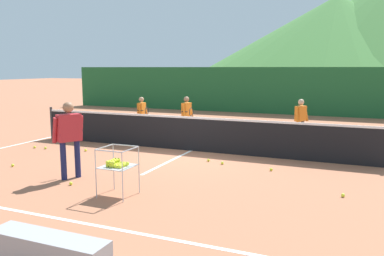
# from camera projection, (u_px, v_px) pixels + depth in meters

# --- Properties ---
(ground_plane) EXTENTS (120.00, 120.00, 0.00)m
(ground_plane) POSITION_uv_depth(u_px,v_px,m) (191.00, 151.00, 11.21)
(ground_plane) COLOR #A86647
(line_baseline_near) EXTENTS (10.52, 0.08, 0.01)m
(line_baseline_near) POSITION_uv_depth(u_px,v_px,m) (54.00, 218.00, 6.20)
(line_baseline_near) COLOR white
(line_baseline_near) RESTS_ON ground
(line_baseline_far) EXTENTS (10.52, 0.08, 0.01)m
(line_baseline_far) POSITION_uv_depth(u_px,v_px,m) (243.00, 125.00, 16.08)
(line_baseline_far) COLOR white
(line_baseline_far) RESTS_ON ground
(line_sideline_west) EXTENTS (0.08, 10.85, 0.01)m
(line_sideline_west) POSITION_uv_depth(u_px,v_px,m) (47.00, 138.00, 13.23)
(line_sideline_west) COLOR white
(line_sideline_west) RESTS_ON ground
(line_service_center) EXTENTS (0.08, 5.59, 0.01)m
(line_service_center) POSITION_uv_depth(u_px,v_px,m) (191.00, 151.00, 11.21)
(line_service_center) COLOR white
(line_service_center) RESTS_ON ground
(tennis_net) EXTENTS (10.11, 0.08, 1.05)m
(tennis_net) POSITION_uv_depth(u_px,v_px,m) (191.00, 133.00, 11.13)
(tennis_net) COLOR #333338
(tennis_net) RESTS_ON ground
(instructor) EXTENTS (0.51, 0.82, 1.63)m
(instructor) POSITION_uv_depth(u_px,v_px,m) (69.00, 133.00, 8.28)
(instructor) COLOR #191E4C
(instructor) RESTS_ON ground
(student_0) EXTENTS (0.46, 0.60, 1.30)m
(student_0) POSITION_uv_depth(u_px,v_px,m) (142.00, 111.00, 14.09)
(student_0) COLOR navy
(student_0) RESTS_ON ground
(student_1) EXTENTS (0.41, 0.67, 1.37)m
(student_1) POSITION_uv_depth(u_px,v_px,m) (187.00, 112.00, 13.45)
(student_1) COLOR navy
(student_1) RESTS_ON ground
(student_2) EXTENTS (0.41, 0.54, 1.36)m
(student_2) POSITION_uv_depth(u_px,v_px,m) (301.00, 116.00, 12.39)
(student_2) COLOR black
(student_2) RESTS_ON ground
(ball_cart) EXTENTS (0.58, 0.58, 0.90)m
(ball_cart) POSITION_uv_depth(u_px,v_px,m) (117.00, 164.00, 7.20)
(ball_cart) COLOR #B7B7BC
(ball_cart) RESTS_ON ground
(tennis_ball_0) EXTENTS (0.07, 0.07, 0.07)m
(tennis_ball_0) POSITION_uv_depth(u_px,v_px,m) (71.00, 183.00, 7.92)
(tennis_ball_0) COLOR yellow
(tennis_ball_0) RESTS_ON ground
(tennis_ball_2) EXTENTS (0.07, 0.07, 0.07)m
(tennis_ball_2) POSITION_uv_depth(u_px,v_px,m) (222.00, 163.00, 9.61)
(tennis_ball_2) COLOR yellow
(tennis_ball_2) RESTS_ON ground
(tennis_ball_3) EXTENTS (0.07, 0.07, 0.07)m
(tennis_ball_3) POSITION_uv_depth(u_px,v_px,m) (343.00, 195.00, 7.19)
(tennis_ball_3) COLOR yellow
(tennis_ball_3) RESTS_ON ground
(tennis_ball_4) EXTENTS (0.07, 0.07, 0.07)m
(tennis_ball_4) POSITION_uv_depth(u_px,v_px,m) (45.00, 148.00, 11.43)
(tennis_ball_4) COLOR yellow
(tennis_ball_4) RESTS_ON ground
(tennis_ball_5) EXTENTS (0.07, 0.07, 0.07)m
(tennis_ball_5) POSITION_uv_depth(u_px,v_px,m) (35.00, 147.00, 11.54)
(tennis_ball_5) COLOR yellow
(tennis_ball_5) RESTS_ON ground
(tennis_ball_6) EXTENTS (0.07, 0.07, 0.07)m
(tennis_ball_6) POSITION_uv_depth(u_px,v_px,m) (271.00, 169.00, 9.01)
(tennis_ball_6) COLOR yellow
(tennis_ball_6) RESTS_ON ground
(tennis_ball_7) EXTENTS (0.07, 0.07, 0.07)m
(tennis_ball_7) POSITION_uv_depth(u_px,v_px,m) (13.00, 165.00, 9.40)
(tennis_ball_7) COLOR yellow
(tennis_ball_7) RESTS_ON ground
(tennis_ball_8) EXTENTS (0.07, 0.07, 0.07)m
(tennis_ball_8) POSITION_uv_depth(u_px,v_px,m) (208.00, 160.00, 9.91)
(tennis_ball_8) COLOR yellow
(tennis_ball_8) RESTS_ON ground
(tennis_ball_9) EXTENTS (0.07, 0.07, 0.07)m
(tennis_ball_9) POSITION_uv_depth(u_px,v_px,m) (86.00, 150.00, 11.11)
(tennis_ball_9) COLOR yellow
(tennis_ball_9) RESTS_ON ground
(windscreen_fence) EXTENTS (23.14, 0.08, 2.36)m
(windscreen_fence) POSITION_uv_depth(u_px,v_px,m) (268.00, 91.00, 20.08)
(windscreen_fence) COLOR #1E5B2D
(windscreen_fence) RESTS_ON ground
(courtside_bench) EXTENTS (1.50, 0.36, 0.46)m
(courtside_bench) POSITION_uv_depth(u_px,v_px,m) (49.00, 255.00, 4.48)
(courtside_bench) COLOR #99999E
(courtside_bench) RESTS_ON ground
(hill_0) EXTENTS (50.03, 50.03, 13.87)m
(hill_0) POSITION_uv_depth(u_px,v_px,m) (336.00, 39.00, 64.24)
(hill_0) COLOR #427A38
(hill_0) RESTS_ON ground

